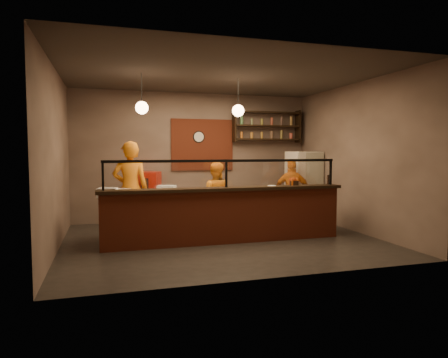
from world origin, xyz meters
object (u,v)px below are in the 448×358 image
object	(u,v)px
wall_clock	(199,137)
condiment_caddy	(294,183)
cook_left	(130,189)
pepper_mill	(328,180)
cook_right	(292,192)
cook_mid	(215,196)
pizza_dough	(266,191)
red_cooler	(148,198)
fridge	(304,186)

from	to	relation	value
wall_clock	condiment_caddy	xyz separation A→B (m)	(1.33, -2.70, -0.99)
cook_left	pepper_mill	distance (m)	4.05
cook_left	cook_right	world-z (taller)	cook_left
condiment_caddy	pepper_mill	world-z (taller)	pepper_mill
cook_mid	pizza_dough	distance (m)	1.14
cook_right	condiment_caddy	world-z (taller)	cook_right
cook_left	pepper_mill	size ratio (longest dim) A/B	9.95
cook_left	condiment_caddy	world-z (taller)	cook_left
wall_clock	pepper_mill	bearing A→B (deg)	-52.12
pizza_dough	cook_right	bearing A→B (deg)	38.22
red_cooler	cook_mid	bearing A→B (deg)	-19.28
cook_mid	cook_left	bearing A→B (deg)	26.85
cook_right	fridge	xyz separation A→B (m)	(0.55, 0.47, 0.09)
wall_clock	red_cooler	size ratio (longest dim) A/B	0.24
cook_mid	condiment_caddy	xyz separation A→B (m)	(1.30, -1.20, 0.36)
cook_right	pepper_mill	size ratio (longest dim) A/B	7.93
cook_right	pepper_mill	distance (m)	1.39
cook_right	red_cooler	bearing A→B (deg)	-1.69
red_cooler	pizza_dough	xyz separation A→B (m)	(2.26, -1.85, 0.28)
cook_left	red_cooler	xyz separation A→B (m)	(0.49, 1.31, -0.35)
fridge	condiment_caddy	distance (m)	2.16
fridge	condiment_caddy	xyz separation A→B (m)	(-1.17, -1.80, 0.24)
wall_clock	red_cooler	bearing A→B (deg)	-166.73
red_cooler	condiment_caddy	xyz separation A→B (m)	(2.64, -2.39, 0.48)
wall_clock	fridge	distance (m)	2.93
red_cooler	condiment_caddy	size ratio (longest dim) A/B	7.67
cook_left	red_cooler	distance (m)	1.44
cook_left	cook_mid	world-z (taller)	cook_left
wall_clock	cook_right	xyz separation A→B (m)	(1.95, -1.37, -1.33)
wall_clock	fridge	size ratio (longest dim) A/B	0.17
cook_left	condiment_caddy	size ratio (longest dim) A/B	11.90
cook_left	cook_right	distance (m)	3.76
fridge	pepper_mill	world-z (taller)	fridge
cook_right	cook_mid	bearing A→B (deg)	20.21
fridge	cook_left	bearing A→B (deg)	-175.72
wall_clock	condiment_caddy	bearing A→B (deg)	-63.76
cook_left	pizza_dough	xyz separation A→B (m)	(2.75, -0.53, -0.06)
red_cooler	pizza_dough	bearing A→B (deg)	-16.92
cook_right	pepper_mill	xyz separation A→B (m)	(0.15, -1.33, 0.38)
cook_right	condiment_caddy	size ratio (longest dim) A/B	9.48
pizza_dough	pepper_mill	size ratio (longest dim) A/B	2.85
fridge	red_cooler	xyz separation A→B (m)	(-3.81, 0.59, -0.24)
wall_clock	cook_right	distance (m)	2.73
cook_left	fridge	size ratio (longest dim) A/B	1.12
wall_clock	pepper_mill	world-z (taller)	wall_clock
condiment_caddy	wall_clock	bearing A→B (deg)	116.24
red_cooler	pizza_dough	distance (m)	2.93
fridge	red_cooler	distance (m)	3.87
fridge	pepper_mill	size ratio (longest dim) A/B	8.87
condiment_caddy	fridge	bearing A→B (deg)	56.96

